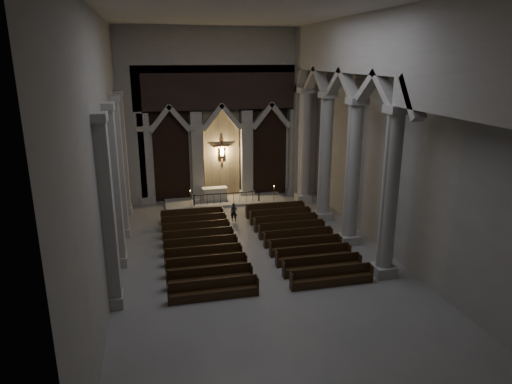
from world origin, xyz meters
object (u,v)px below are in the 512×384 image
altar_rail (227,197)px  candle_stand_left (191,203)px  candle_stand_right (274,199)px  altar (215,194)px  worshipper (234,212)px  pews (251,244)px

altar_rail → candle_stand_left: candle_stand_left is taller
altar_rail → candle_stand_right: (3.25, -0.61, -0.23)m
candle_stand_right → altar: bearing=158.1°
candle_stand_left → candle_stand_right: candle_stand_right is taller
candle_stand_right → worshipper: (-3.36, -2.72, 0.21)m
altar → worshipper: 4.36m
candle_stand_left → candle_stand_right: bearing=-5.0°
candle_stand_left → candle_stand_right: size_ratio=0.93×
candle_stand_left → pews: 8.11m
altar → altar_rail: bearing=-53.9°
candle_stand_right → candle_stand_left: bearing=175.0°
altar → candle_stand_right: 4.28m
candle_stand_left → pews: (2.54, -7.70, -0.07)m
altar → pews: (0.72, -8.80, -0.32)m
candle_stand_left → worshipper: candle_stand_left is taller
altar → pews: bearing=-85.3°
candle_stand_left → candle_stand_right: (5.79, -0.50, 0.03)m
candle_stand_right → worshipper: bearing=-141.0°
altar_rail → candle_stand_left: size_ratio=3.65×
altar_rail → worshipper: worshipper is taller
altar_rail → candle_stand_right: 3.31m
altar → worshipper: size_ratio=1.51×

